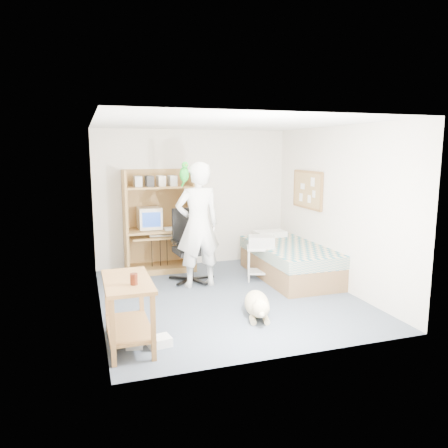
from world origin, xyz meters
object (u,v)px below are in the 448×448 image
(office_chair, at_px, (190,256))
(dog, at_px, (257,304))
(computer_hutch, at_px, (159,225))
(printer_cart, at_px, (261,258))
(person, at_px, (198,225))
(side_desk, at_px, (128,302))
(bed, at_px, (289,261))

(office_chair, height_order, dog, office_chair)
(office_chair, relative_size, dog, 1.22)
(computer_hutch, relative_size, printer_cart, 3.18)
(person, bearing_deg, side_desk, 50.01)
(person, relative_size, dog, 2.02)
(person, relative_size, printer_cart, 3.45)
(computer_hutch, height_order, person, person)
(person, xyz_separation_m, printer_cart, (1.07, -0.01, -0.61))
(side_desk, relative_size, person, 0.51)
(person, distance_m, printer_cart, 1.23)
(side_desk, height_order, dog, side_desk)
(bed, bearing_deg, side_desk, -147.50)
(side_desk, xyz_separation_m, dog, (1.67, 0.34, -0.33))
(dog, distance_m, printer_cart, 1.64)
(person, distance_m, dog, 1.75)
(dog, bearing_deg, printer_cart, 80.52)
(side_desk, distance_m, person, 2.29)
(office_chair, bearing_deg, person, -85.11)
(dog, bearing_deg, office_chair, 119.04)
(dog, relative_size, printer_cart, 1.71)
(printer_cart, bearing_deg, dog, -94.81)
(office_chair, relative_size, printer_cart, 2.08)
(office_chair, relative_size, person, 0.60)
(bed, xyz_separation_m, person, (-1.57, 0.02, 0.69))
(printer_cart, bearing_deg, side_desk, -122.39)
(bed, distance_m, person, 1.72)
(side_desk, distance_m, printer_cart, 2.98)
(office_chair, bearing_deg, printer_cart, -21.42)
(dog, bearing_deg, computer_hutch, 122.66)
(office_chair, xyz_separation_m, printer_cart, (1.13, -0.33, -0.05))
(computer_hutch, xyz_separation_m, person, (0.43, -1.10, 0.16))
(computer_hutch, bearing_deg, person, -68.75)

